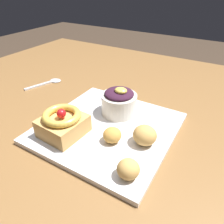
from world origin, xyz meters
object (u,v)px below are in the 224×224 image
(fritter_front, at_px, (145,135))
(spoon, at_px, (48,83))
(front_plate, at_px, (108,128))
(fritter_back, at_px, (128,169))
(fritter_middle, at_px, (112,135))
(cake_slice, at_px, (63,123))
(berry_ramekin, at_px, (119,102))

(fritter_front, height_order, spoon, fritter_front)
(fritter_front, bearing_deg, spoon, 162.55)
(front_plate, height_order, fritter_back, fritter_back)
(fritter_front, bearing_deg, fritter_middle, -154.75)
(front_plate, distance_m, fritter_front, 0.10)
(fritter_front, relative_size, fritter_back, 1.23)
(cake_slice, distance_m, fritter_middle, 0.11)
(fritter_front, relative_size, fritter_middle, 1.24)
(berry_ramekin, bearing_deg, fritter_back, -56.24)
(cake_slice, xyz_separation_m, fritter_middle, (0.11, 0.03, -0.01))
(cake_slice, xyz_separation_m, spoon, (-0.24, 0.19, -0.04))
(front_plate, height_order, fritter_middle, fritter_middle)
(berry_ramekin, bearing_deg, fritter_front, -35.96)
(spoon, bearing_deg, fritter_middle, -95.42)
(fritter_front, bearing_deg, berry_ramekin, 144.04)
(front_plate, xyz_separation_m, cake_slice, (-0.07, -0.07, 0.03))
(cake_slice, bearing_deg, fritter_back, -10.91)
(fritter_back, height_order, spoon, fritter_back)
(berry_ramekin, bearing_deg, front_plate, -85.28)
(front_plate, bearing_deg, fritter_middle, -47.93)
(cake_slice, distance_m, berry_ramekin, 0.15)
(fritter_front, bearing_deg, cake_slice, -159.72)
(cake_slice, xyz_separation_m, berry_ramekin, (0.06, 0.14, 0.01))
(berry_ramekin, distance_m, fritter_front, 0.13)
(front_plate, distance_m, fritter_back, 0.16)
(front_plate, height_order, fritter_front, fritter_front)
(fritter_front, xyz_separation_m, fritter_middle, (-0.06, -0.03, -0.01))
(front_plate, relative_size, fritter_middle, 7.33)
(cake_slice, xyz_separation_m, fritter_front, (0.17, 0.06, -0.01))
(cake_slice, distance_m, spoon, 0.31)
(front_plate, relative_size, fritter_back, 7.29)
(fritter_middle, bearing_deg, front_plate, 132.07)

